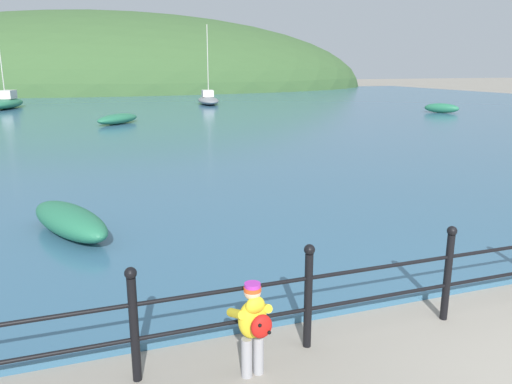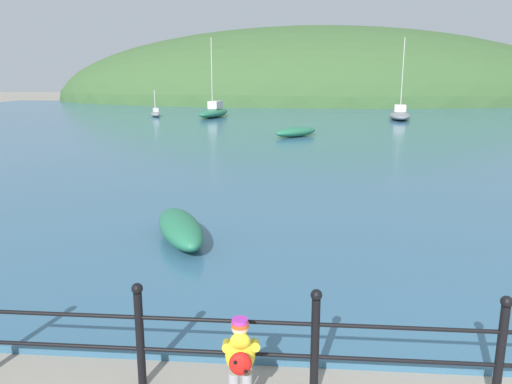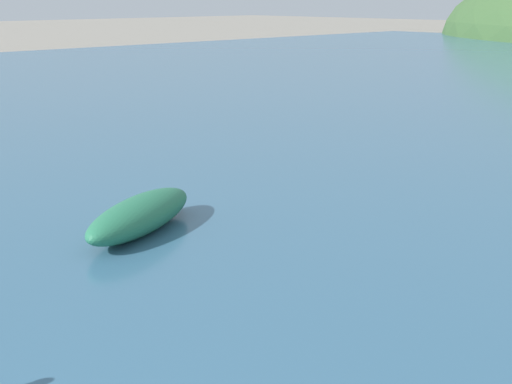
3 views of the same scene
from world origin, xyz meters
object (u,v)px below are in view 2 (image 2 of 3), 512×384
Objects in this scene: boat_green_fishing at (400,114)px; boat_nearest_quay at (180,228)px; boat_white_sailboat at (156,114)px; child_in_coat at (240,357)px; boat_red_dinghy at (296,132)px; boat_far_right at (214,112)px.

boat_nearest_quay is (-9.99, -29.62, -0.10)m from boat_green_fishing.
boat_white_sailboat is 19.24m from boat_green_fishing.
boat_red_dinghy is at bearing 88.93° from child_in_coat.
boat_white_sailboat is at bearing 177.10° from boat_green_fishing.
boat_green_fishing reaches higher than boat_white_sailboat.
boat_green_fishing is 14.40m from boat_far_right.
boat_green_fishing is 0.98× the size of boat_far_right.
boat_nearest_quay is at bearing -97.02° from boat_red_dinghy.
boat_nearest_quay is at bearing -73.22° from boat_white_sailboat.
boat_white_sailboat is 0.87× the size of boat_nearest_quay.
child_in_coat is at bearing -80.08° from boat_far_right.
boat_far_right reaches higher than child_in_coat.
boat_nearest_quay is at bearing -81.76° from boat_far_right.
child_in_coat reaches higher than boat_nearest_quay.
boat_far_right is (-6.16, 35.24, -0.08)m from child_in_coat.
child_in_coat is 0.17× the size of boat_green_fishing.
boat_green_fishing is at bearing 76.61° from child_in_coat.
boat_green_fishing is 2.15× the size of boat_red_dinghy.
boat_green_fishing reaches higher than child_in_coat.
boat_red_dinghy is (11.42, -12.79, 0.02)m from boat_white_sailboat.
child_in_coat is 0.44× the size of boat_white_sailboat.
boat_white_sailboat is 0.38× the size of boat_green_fishing.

